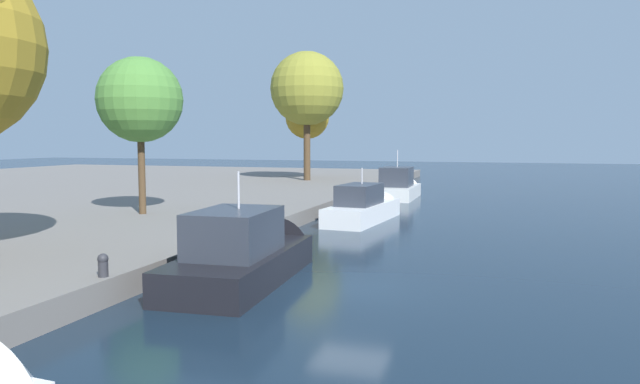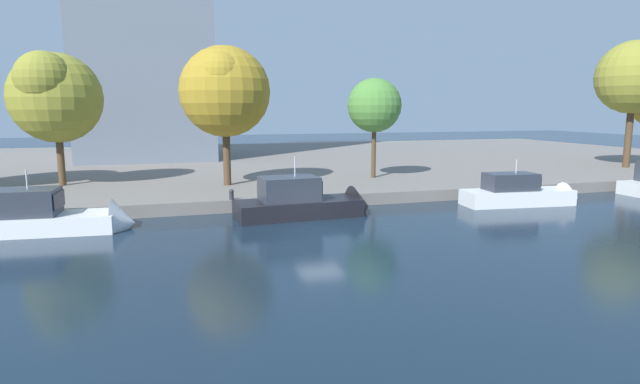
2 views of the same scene
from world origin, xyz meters
TOP-DOWN VIEW (x-y plane):
  - ground_plane at (0.00, 0.00)m, footprint 220.00×220.00m
  - dock_promenade at (0.00, 33.65)m, footprint 120.00×55.00m
  - motor_yacht_1 at (-14.50, 3.74)m, footprint 9.55×3.48m
  - motor_yacht_2 at (0.28, 3.81)m, footprint 8.91×3.40m
  - motor_yacht_3 at (15.97, 3.23)m, footprint 8.90×3.17m
  - mooring_bollard_0 at (-4.13, 6.46)m, footprint 0.32×0.32m
  - tree_1 at (-16.00, 16.52)m, footprint 6.77×7.02m
  - tree_2 at (9.03, 14.09)m, footprint 4.57×4.57m
  - tree_4 at (-3.52, 12.97)m, footprint 6.85×6.85m
  - tree_5 at (36.85, 14.22)m, footprint 7.20×7.17m

SIDE VIEW (x-z plane):
  - ground_plane at x=0.00m, z-range 0.00..0.00m
  - dock_promenade at x=0.00m, z-range 0.00..0.83m
  - motor_yacht_3 at x=15.97m, z-range -1.35..2.64m
  - motor_yacht_1 at x=-14.50m, z-range -1.58..2.94m
  - motor_yacht_2 at x=0.28m, z-range -1.69..3.16m
  - mooring_bollard_0 at x=-4.13m, z-range 0.85..1.55m
  - tree_2 at x=9.03m, z-range 2.92..11.36m
  - tree_1 at x=-16.00m, z-range 2.79..12.86m
  - tree_4 at x=-3.52m, z-range 2.84..13.42m
  - tree_5 at x=36.85m, z-range 3.64..16.34m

